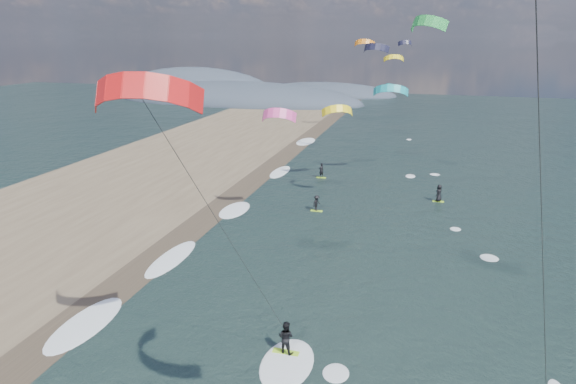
# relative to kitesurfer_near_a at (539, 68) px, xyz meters

# --- Properties ---
(wet_sand_strip) EXTENTS (3.00, 240.00, 0.00)m
(wet_sand_strip) POSITION_rel_kitesurfer_near_a_xyz_m (-20.22, 14.16, -15.12)
(wet_sand_strip) COLOR #382D23
(wet_sand_strip) RESTS_ON ground
(coastal_hills) EXTENTS (80.00, 41.00, 15.00)m
(coastal_hills) POSITION_rel_kitesurfer_near_a_xyz_m (-53.06, 112.02, -15.12)
(coastal_hills) COLOR #3D4756
(coastal_hills) RESTS_ON ground
(kitesurfer_near_a) EXTENTS (8.01, 9.27, 19.38)m
(kitesurfer_near_a) POSITION_rel_kitesurfer_near_a_xyz_m (0.00, 0.00, 0.00)
(kitesurfer_near_a) COLOR #ACEB29
(kitesurfer_near_a) RESTS_ON ground
(kitesurfer_near_b) EXTENTS (7.18, 8.55, 15.03)m
(kitesurfer_near_b) POSITION_rel_kitesurfer_near_a_xyz_m (-10.18, 6.55, -5.18)
(kitesurfer_near_b) COLOR #ACEB29
(kitesurfer_near_b) RESTS_ON ground
(far_kitesurfers) EXTENTS (14.11, 11.98, 1.76)m
(far_kitesurfers) POSITION_rel_kitesurfer_near_a_xyz_m (-7.27, 36.69, -14.28)
(far_kitesurfers) COLOR #ACEB29
(far_kitesurfers) RESTS_ON ground
(bg_kite_field) EXTENTS (13.91, 64.87, 11.09)m
(bg_kite_field) POSITION_rel_kitesurfer_near_a_xyz_m (-8.75, 57.62, -3.13)
(bg_kite_field) COLOR #D83F8C
(bg_kite_field) RESTS_ON ground
(shoreline_surf) EXTENTS (2.40, 79.40, 0.11)m
(shoreline_surf) POSITION_rel_kitesurfer_near_a_xyz_m (-19.02, 18.91, -15.12)
(shoreline_surf) COLOR white
(shoreline_surf) RESTS_ON ground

